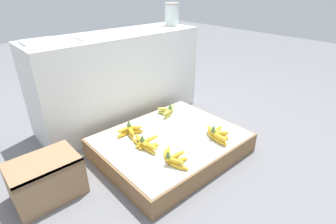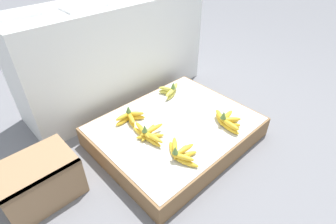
# 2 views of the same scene
# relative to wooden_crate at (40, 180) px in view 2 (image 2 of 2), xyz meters

# --- Properties ---
(ground_plane) EXTENTS (10.00, 10.00, 0.00)m
(ground_plane) POSITION_rel_wooden_crate_xyz_m (0.82, -0.16, -0.12)
(ground_plane) COLOR slate
(display_platform) EXTENTS (0.99, 0.79, 0.14)m
(display_platform) POSITION_rel_wooden_crate_xyz_m (0.82, -0.16, -0.05)
(display_platform) COLOR olive
(display_platform) RESTS_ON ground_plane
(back_vendor_table) EXTENTS (1.45, 0.45, 0.76)m
(back_vendor_table) POSITION_rel_wooden_crate_xyz_m (0.87, 0.55, 0.26)
(back_vendor_table) COLOR white
(back_vendor_table) RESTS_ON ground_plane
(wooden_crate) EXTENTS (0.38, 0.28, 0.24)m
(wooden_crate) POSITION_rel_wooden_crate_xyz_m (0.00, 0.00, 0.00)
(wooden_crate) COLOR #997551
(wooden_crate) RESTS_ON ground_plane
(banana_bunch_front_left) EXTENTS (0.16, 0.25, 0.10)m
(banana_bunch_front_left) POSITION_rel_wooden_crate_xyz_m (0.63, -0.39, 0.05)
(banana_bunch_front_left) COLOR gold
(banana_bunch_front_left) RESTS_ON display_platform
(banana_bunch_front_midleft) EXTENTS (0.15, 0.23, 0.11)m
(banana_bunch_front_midleft) POSITION_rel_wooden_crate_xyz_m (1.05, -0.40, 0.05)
(banana_bunch_front_midleft) COLOR gold
(banana_bunch_front_midleft) RESTS_ON display_platform
(banana_bunch_middle_left) EXTENTS (0.19, 0.25, 0.11)m
(banana_bunch_middle_left) POSITION_rel_wooden_crate_xyz_m (0.60, -0.15, 0.05)
(banana_bunch_middle_left) COLOR gold
(banana_bunch_middle_left) RESTS_ON display_platform
(banana_bunch_back_left) EXTENTS (0.20, 0.13, 0.11)m
(banana_bunch_back_left) POSITION_rel_wooden_crate_xyz_m (0.62, 0.05, 0.06)
(banana_bunch_back_left) COLOR gold
(banana_bunch_back_left) RESTS_ON display_platform
(banana_bunch_back_midleft) EXTENTS (0.20, 0.15, 0.11)m
(banana_bunch_back_midleft) POSITION_rel_wooden_crate_xyz_m (1.03, 0.10, 0.06)
(banana_bunch_back_midleft) COLOR gold
(banana_bunch_back_midleft) RESTS_ON display_platform
(foam_tray_white) EXTENTS (0.26, 0.17, 0.02)m
(foam_tray_white) POSITION_rel_wooden_crate_xyz_m (0.66, 0.49, 0.65)
(foam_tray_white) COLOR white
(foam_tray_white) RESTS_ON back_vendor_table
(foam_tray_dark) EXTENTS (0.23, 0.18, 0.02)m
(foam_tray_dark) POSITION_rel_wooden_crate_xyz_m (0.30, 0.60, 0.65)
(foam_tray_dark) COLOR white
(foam_tray_dark) RESTS_ON back_vendor_table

